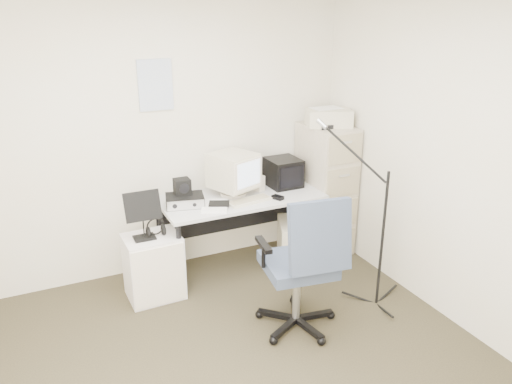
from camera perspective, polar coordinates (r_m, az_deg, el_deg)
name	(u,v)px	position (r m, az deg, el deg)	size (l,w,h in m)	color
floor	(243,378)	(3.65, -1.51, -20.44)	(3.60, 3.60, 0.01)	#2C271B
wall_back	(161,141)	(4.62, -10.81, 5.79)	(3.60, 0.02, 2.50)	beige
wall_right	(462,169)	(4.02, 22.51, 2.42)	(0.02, 3.60, 2.50)	beige
wall_calendar	(155,85)	(4.50, -11.44, 11.89)	(0.30, 0.02, 0.44)	white
filing_cabinet	(325,188)	(5.13, 7.89, 0.41)	(0.40, 0.60, 1.30)	#C1B2A1
printer	(329,118)	(4.93, 8.30, 8.42)	(0.42, 0.29, 0.16)	#BDB386
desk	(241,232)	(4.79, -1.70, -4.56)	(1.50, 0.70, 0.73)	beige
crt_monitor	(233,174)	(4.63, -2.63, 2.02)	(0.36, 0.38, 0.40)	#BDB386
crt_tv	(283,172)	(4.89, 3.14, 2.26)	(0.30, 0.32, 0.27)	black
desk_speaker	(259,183)	(4.76, 0.38, 1.01)	(0.08, 0.08, 0.15)	beige
keyboard	(249,201)	(4.50, -0.76, -1.01)	(0.41, 0.15, 0.02)	#BDB386
mouse	(278,197)	(4.57, 2.50, -0.63)	(0.06, 0.11, 0.03)	black
radio_receiver	(185,200)	(4.46, -8.14, -0.96)	(0.33, 0.24, 0.09)	black
radio_speaker	(182,186)	(4.46, -8.44, 0.65)	(0.14, 0.13, 0.14)	black
papers	(215,206)	(4.41, -4.72, -1.58)	(0.22, 0.30, 0.02)	white
pc_tower	(290,242)	(4.94, 3.88, -5.73)	(0.20, 0.46, 0.43)	#BDB386
office_chair	(298,262)	(3.83, 4.77, -7.98)	(0.65, 0.65, 1.13)	#394252
side_cart	(154,267)	(4.43, -11.62, -8.35)	(0.46, 0.37, 0.57)	silver
music_stand	(143,215)	(4.19, -12.84, -2.54)	(0.29, 0.16, 0.43)	black
headphones	(156,230)	(4.29, -11.39, -4.26)	(0.17, 0.17, 0.03)	black
mic_stand	(384,220)	(4.15, 14.44, -3.09)	(0.02, 0.02, 1.55)	black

